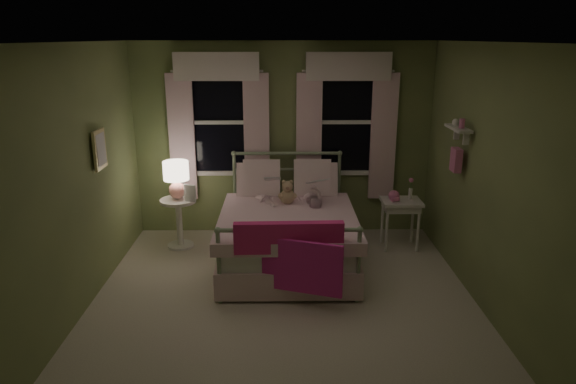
{
  "coord_description": "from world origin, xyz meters",
  "views": [
    {
      "loc": [
        -0.01,
        -4.76,
        2.65
      ],
      "look_at": [
        0.05,
        0.66,
        1.0
      ],
      "focal_mm": 32.0,
      "sensor_mm": 36.0,
      "label": 1
    }
  ],
  "objects_px": {
    "child_right": "(310,178)",
    "teddy_bear": "(287,194)",
    "nightstand_right": "(401,208)",
    "table_lamp": "(176,176)",
    "nightstand_left": "(179,216)",
    "child_left": "(265,181)",
    "bed": "(288,232)"
  },
  "relations": [
    {
      "from": "nightstand_right",
      "to": "table_lamp",
      "type": "bearing_deg",
      "value": 178.55
    },
    {
      "from": "nightstand_left",
      "to": "child_right",
      "type": "bearing_deg",
      "value": -2.74
    },
    {
      "from": "teddy_bear",
      "to": "nightstand_left",
      "type": "height_order",
      "value": "teddy_bear"
    },
    {
      "from": "child_right",
      "to": "teddy_bear",
      "type": "distance_m",
      "value": 0.36
    },
    {
      "from": "child_right",
      "to": "table_lamp",
      "type": "distance_m",
      "value": 1.68
    },
    {
      "from": "table_lamp",
      "to": "bed",
      "type": "bearing_deg",
      "value": -19.69
    },
    {
      "from": "child_right",
      "to": "nightstand_right",
      "type": "xyz_separation_m",
      "value": [
        1.18,
        0.01,
        -0.4
      ]
    },
    {
      "from": "nightstand_left",
      "to": "table_lamp",
      "type": "bearing_deg",
      "value": 0.0
    },
    {
      "from": "bed",
      "to": "nightstand_right",
      "type": "height_order",
      "value": "bed"
    },
    {
      "from": "child_right",
      "to": "bed",
      "type": "bearing_deg",
      "value": 49.25
    },
    {
      "from": "teddy_bear",
      "to": "nightstand_left",
      "type": "bearing_deg",
      "value": 170.33
    },
    {
      "from": "bed",
      "to": "nightstand_right",
      "type": "relative_size",
      "value": 3.18
    },
    {
      "from": "nightstand_left",
      "to": "child_left",
      "type": "bearing_deg",
      "value": -4.11
    },
    {
      "from": "teddy_bear",
      "to": "nightstand_right",
      "type": "relative_size",
      "value": 0.49
    },
    {
      "from": "teddy_bear",
      "to": "table_lamp",
      "type": "bearing_deg",
      "value": 170.33
    },
    {
      "from": "child_left",
      "to": "teddy_bear",
      "type": "distance_m",
      "value": 0.34
    },
    {
      "from": "child_left",
      "to": "nightstand_left",
      "type": "xyz_separation_m",
      "value": [
        -1.12,
        0.08,
        -0.49
      ]
    },
    {
      "from": "child_left",
      "to": "child_right",
      "type": "height_order",
      "value": "child_right"
    },
    {
      "from": "child_right",
      "to": "table_lamp",
      "type": "relative_size",
      "value": 1.56
    },
    {
      "from": "child_right",
      "to": "nightstand_right",
      "type": "distance_m",
      "value": 1.24
    },
    {
      "from": "bed",
      "to": "child_right",
      "type": "xyz_separation_m",
      "value": [
        0.28,
        0.42,
        0.56
      ]
    },
    {
      "from": "bed",
      "to": "nightstand_left",
      "type": "height_order",
      "value": "bed"
    },
    {
      "from": "bed",
      "to": "teddy_bear",
      "type": "height_order",
      "value": "bed"
    },
    {
      "from": "teddy_bear",
      "to": "bed",
      "type": "bearing_deg",
      "value": -90.0
    },
    {
      "from": "bed",
      "to": "child_right",
      "type": "distance_m",
      "value": 0.76
    },
    {
      "from": "bed",
      "to": "nightstand_left",
      "type": "relative_size",
      "value": 3.13
    },
    {
      "from": "nightstand_right",
      "to": "child_left",
      "type": "bearing_deg",
      "value": -179.73
    },
    {
      "from": "nightstand_left",
      "to": "nightstand_right",
      "type": "relative_size",
      "value": 1.02
    },
    {
      "from": "bed",
      "to": "child_left",
      "type": "bearing_deg",
      "value": 123.6
    },
    {
      "from": "child_left",
      "to": "teddy_bear",
      "type": "bearing_deg",
      "value": 129.6
    },
    {
      "from": "child_left",
      "to": "child_right",
      "type": "distance_m",
      "value": 0.56
    },
    {
      "from": "teddy_bear",
      "to": "nightstand_left",
      "type": "distance_m",
      "value": 1.47
    }
  ]
}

